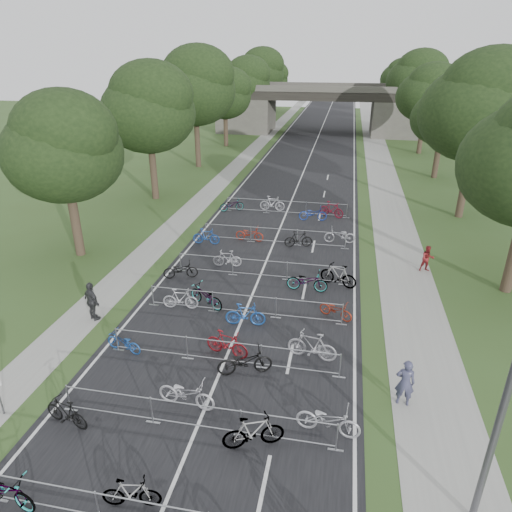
% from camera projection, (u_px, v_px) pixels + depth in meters
% --- Properties ---
extents(road, '(11.00, 140.00, 0.01)m').
position_uv_depth(road, '(312.00, 152.00, 56.73)').
color(road, black).
rests_on(road, ground).
extents(sidewalk_right, '(3.00, 140.00, 0.01)m').
position_uv_depth(sidewalk_right, '(378.00, 155.00, 55.33)').
color(sidewalk_right, gray).
rests_on(sidewalk_right, ground).
extents(sidewalk_left, '(2.00, 140.00, 0.01)m').
position_uv_depth(sidewalk_left, '(253.00, 150.00, 58.05)').
color(sidewalk_left, gray).
rests_on(sidewalk_left, ground).
extents(lane_markings, '(0.12, 140.00, 0.00)m').
position_uv_depth(lane_markings, '(312.00, 152.00, 56.73)').
color(lane_markings, silver).
rests_on(lane_markings, ground).
extents(overpass_bridge, '(31.00, 8.00, 7.05)m').
position_uv_depth(overpass_bridge, '(321.00, 109.00, 68.70)').
color(overpass_bridge, '#4A4742').
rests_on(overpass_bridge, ground).
extents(lamppost, '(0.61, 0.65, 8.21)m').
position_uv_depth(lamppost, '(509.00, 394.00, 10.57)').
color(lamppost, '#4C4C51').
rests_on(lamppost, ground).
extents(tree_left_0, '(6.72, 6.72, 10.25)m').
position_uv_depth(tree_left_0, '(64.00, 149.00, 25.59)').
color(tree_left_0, '#33261C').
rests_on(tree_left_0, ground).
extents(tree_left_1, '(7.56, 7.56, 11.53)m').
position_uv_depth(tree_left_1, '(149.00, 110.00, 35.99)').
color(tree_left_1, '#33261C').
rests_on(tree_left_1, ground).
extents(tree_right_1, '(8.18, 8.18, 12.47)m').
position_uv_depth(tree_right_1, '(481.00, 109.00, 31.44)').
color(tree_right_1, '#33261C').
rests_on(tree_right_1, ground).
extents(tree_left_2, '(8.40, 8.40, 12.81)m').
position_uv_depth(tree_left_2, '(195.00, 88.00, 46.39)').
color(tree_left_2, '#33261C').
rests_on(tree_left_2, ground).
extents(tree_right_2, '(6.16, 6.16, 9.39)m').
position_uv_depth(tree_right_2, '(445.00, 116.00, 42.98)').
color(tree_right_2, '#33261C').
rests_on(tree_right_2, ground).
extents(tree_left_3, '(6.72, 6.72, 10.25)m').
position_uv_depth(tree_left_3, '(225.00, 94.00, 57.79)').
color(tree_left_3, '#33261C').
rests_on(tree_left_3, ground).
extents(tree_right_3, '(7.17, 7.17, 10.93)m').
position_uv_depth(tree_right_3, '(428.00, 94.00, 53.31)').
color(tree_right_3, '#33261C').
rests_on(tree_right_3, ground).
extents(tree_left_4, '(7.56, 7.56, 11.53)m').
position_uv_depth(tree_left_4, '(246.00, 82.00, 68.19)').
color(tree_left_4, '#33261C').
rests_on(tree_left_4, ground).
extents(tree_right_4, '(8.18, 8.18, 12.47)m').
position_uv_depth(tree_right_4, '(417.00, 79.00, 63.64)').
color(tree_right_4, '#33261C').
rests_on(tree_right_4, ground).
extents(tree_left_5, '(8.40, 8.40, 12.81)m').
position_uv_depth(tree_left_5, '(260.00, 73.00, 78.59)').
color(tree_left_5, '#33261C').
rests_on(tree_left_5, ground).
extents(tree_right_5, '(6.16, 6.16, 9.39)m').
position_uv_depth(tree_right_5, '(406.00, 88.00, 75.18)').
color(tree_right_5, '#33261C').
rests_on(tree_right_5, ground).
extents(tree_left_6, '(6.72, 6.72, 10.25)m').
position_uv_depth(tree_left_6, '(271.00, 79.00, 89.99)').
color(tree_left_6, '#33261C').
rests_on(tree_left_6, ground).
extents(tree_right_6, '(7.17, 7.17, 10.93)m').
position_uv_depth(tree_right_6, '(400.00, 78.00, 85.51)').
color(tree_right_6, '#33261C').
rests_on(tree_right_6, ground).
extents(barrier_row_1, '(9.70, 0.08, 1.10)m').
position_uv_depth(barrier_row_1, '(195.00, 417.00, 15.00)').
color(barrier_row_1, '#9C9EA3').
rests_on(barrier_row_1, ground).
extents(barrier_row_2, '(9.70, 0.08, 1.10)m').
position_uv_depth(barrier_row_2, '(223.00, 352.00, 18.22)').
color(barrier_row_2, '#9C9EA3').
rests_on(barrier_row_2, ground).
extents(barrier_row_3, '(9.70, 0.08, 1.10)m').
position_uv_depth(barrier_row_3, '(244.00, 305.00, 21.62)').
color(barrier_row_3, '#9C9EA3').
rests_on(barrier_row_3, ground).
extents(barrier_row_4, '(9.70, 0.08, 1.10)m').
position_uv_depth(barrier_row_4, '(260.00, 269.00, 25.20)').
color(barrier_row_4, '#9C9EA3').
rests_on(barrier_row_4, ground).
extents(barrier_row_5, '(9.70, 0.08, 1.10)m').
position_uv_depth(barrier_row_5, '(274.00, 236.00, 29.67)').
color(barrier_row_5, '#9C9EA3').
rests_on(barrier_row_5, ground).
extents(barrier_row_6, '(9.70, 0.08, 1.10)m').
position_uv_depth(barrier_row_6, '(286.00, 207.00, 35.04)').
color(barrier_row_6, '#9C9EA3').
rests_on(barrier_row_6, ground).
extents(bike_0, '(2.18, 1.07, 1.10)m').
position_uv_depth(bike_0, '(5.00, 489.00, 12.52)').
color(bike_0, '#9C9EA3').
rests_on(bike_0, ground).
extents(bike_1, '(1.72, 0.74, 1.00)m').
position_uv_depth(bike_1, '(131.00, 493.00, 12.46)').
color(bike_1, '#9C9EA3').
rests_on(bike_1, ground).
extents(bike_4, '(1.83, 0.88, 1.06)m').
position_uv_depth(bike_4, '(66.00, 412.00, 15.20)').
color(bike_4, black).
rests_on(bike_4, ground).
extents(bike_5, '(2.21, 0.99, 1.12)m').
position_uv_depth(bike_5, '(186.00, 393.00, 16.00)').
color(bike_5, '#B0AFB7').
rests_on(bike_5, ground).
extents(bike_6, '(2.07, 1.27, 1.20)m').
position_uv_depth(bike_6, '(253.00, 432.00, 14.33)').
color(bike_6, '#9C9EA3').
rests_on(bike_6, ground).
extents(bike_7, '(2.20, 0.98, 1.12)m').
position_uv_depth(bike_7, '(328.00, 420.00, 14.85)').
color(bike_7, '#A5A5AD').
rests_on(bike_7, ground).
extents(bike_8, '(1.79, 0.97, 0.89)m').
position_uv_depth(bike_8, '(123.00, 343.00, 18.99)').
color(bike_8, '#1B4997').
rests_on(bike_8, ground).
extents(bike_9, '(1.99, 0.99, 1.15)m').
position_uv_depth(bike_9, '(227.00, 344.00, 18.69)').
color(bike_9, maroon).
rests_on(bike_9, ground).
extents(bike_10, '(2.28, 1.45, 1.13)m').
position_uv_depth(bike_10, '(245.00, 361.00, 17.63)').
color(bike_10, black).
rests_on(bike_10, ground).
extents(bike_11, '(2.12, 0.90, 1.24)m').
position_uv_depth(bike_11, '(312.00, 346.00, 18.49)').
color(bike_11, '#A1A0A8').
rests_on(bike_11, ground).
extents(bike_12, '(1.81, 0.66, 1.06)m').
position_uv_depth(bike_12, '(180.00, 299.00, 22.15)').
color(bike_12, '#A5A5AD').
rests_on(bike_12, ground).
extents(bike_13, '(2.21, 1.65, 1.11)m').
position_uv_depth(bike_13, '(206.00, 296.00, 22.34)').
color(bike_13, '#9C9EA3').
rests_on(bike_13, ground).
extents(bike_14, '(1.91, 0.71, 1.12)m').
position_uv_depth(bike_14, '(245.00, 315.00, 20.77)').
color(bike_14, '#1C4C9E').
rests_on(bike_14, ground).
extents(bike_15, '(1.77, 1.27, 0.89)m').
position_uv_depth(bike_15, '(336.00, 310.00, 21.39)').
color(bike_15, maroon).
rests_on(bike_15, ground).
extents(bike_16, '(2.01, 1.22, 1.00)m').
position_uv_depth(bike_16, '(181.00, 270.00, 25.15)').
color(bike_16, black).
rests_on(bike_16, ground).
extents(bike_17, '(1.73, 0.67, 1.01)m').
position_uv_depth(bike_17, '(227.00, 259.00, 26.51)').
color(bike_17, '#A9A7AF').
rests_on(bike_17, ground).
extents(bike_18, '(2.17, 0.82, 1.13)m').
position_uv_depth(bike_18, '(307.00, 281.00, 23.79)').
color(bike_18, '#9C9EA3').
rests_on(bike_18, ground).
extents(bike_19, '(2.13, 1.32, 1.24)m').
position_uv_depth(bike_19, '(338.00, 275.00, 24.29)').
color(bike_19, '#9C9EA3').
rests_on(bike_19, ground).
extents(bike_20, '(1.81, 0.58, 1.07)m').
position_uv_depth(bike_20, '(206.00, 236.00, 29.59)').
color(bike_20, navy).
rests_on(bike_20, ground).
extents(bike_21, '(1.94, 0.77, 1.00)m').
position_uv_depth(bike_21, '(250.00, 234.00, 30.12)').
color(bike_21, maroon).
rests_on(bike_21, ground).
extents(bike_22, '(1.88, 0.97, 1.09)m').
position_uv_depth(bike_22, '(298.00, 239.00, 29.15)').
color(bike_22, black).
rests_on(bike_22, ground).
extents(bike_23, '(2.06, 0.87, 1.05)m').
position_uv_depth(bike_23, '(340.00, 235.00, 29.78)').
color(bike_23, '#9C9BA2').
rests_on(bike_23, ground).
extents(bike_24, '(2.02, 1.46, 1.01)m').
position_uv_depth(bike_24, '(232.00, 205.00, 35.78)').
color(bike_24, '#9C9EA3').
rests_on(bike_24, ground).
extents(bike_25, '(1.98, 0.57, 1.19)m').
position_uv_depth(bike_25, '(272.00, 204.00, 35.78)').
color(bike_25, '#A5A5AD').
rests_on(bike_25, ground).
extents(bike_26, '(2.14, 0.96, 1.08)m').
position_uv_depth(bike_26, '(313.00, 214.00, 33.73)').
color(bike_26, navy).
rests_on(bike_26, ground).
extents(bike_27, '(2.01, 1.33, 1.18)m').
position_uv_depth(bike_27, '(332.00, 210.00, 34.44)').
color(bike_27, maroon).
rests_on(bike_27, ground).
extents(pedestrian_a, '(0.70, 0.49, 1.85)m').
position_uv_depth(pedestrian_a, '(405.00, 383.00, 15.97)').
color(pedestrian_a, '#393A56').
rests_on(pedestrian_a, ground).
extents(pedestrian_b, '(0.85, 0.72, 1.54)m').
position_uv_depth(pedestrian_b, '(427.00, 259.00, 25.85)').
color(pedestrian_b, maroon).
rests_on(pedestrian_b, ground).
extents(pedestrian_c, '(1.21, 0.97, 1.92)m').
position_uv_depth(pedestrian_c, '(92.00, 302.00, 21.06)').
color(pedestrian_c, '#2A2A2D').
rests_on(pedestrian_c, ground).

